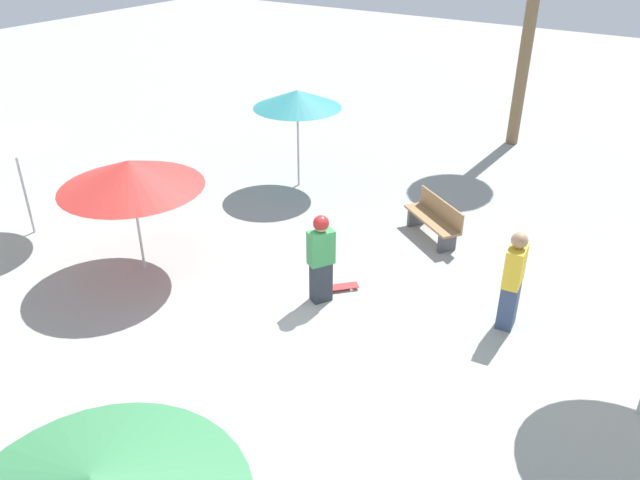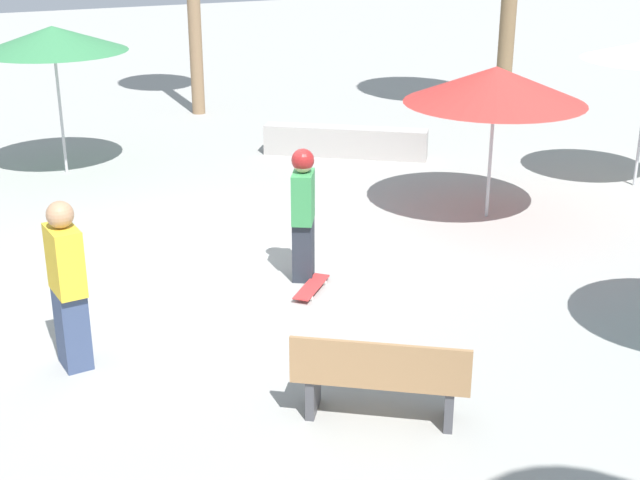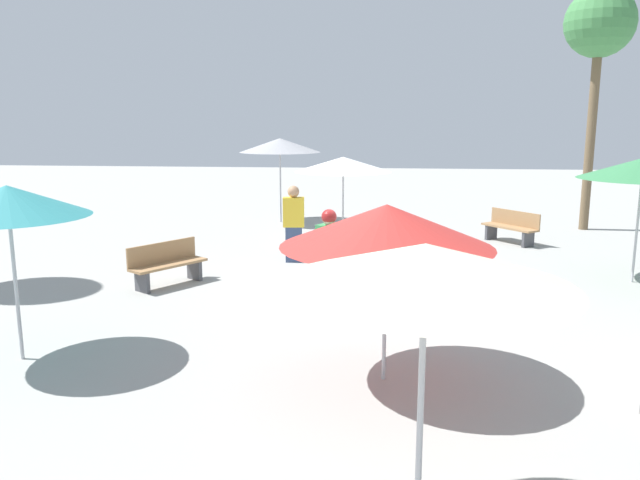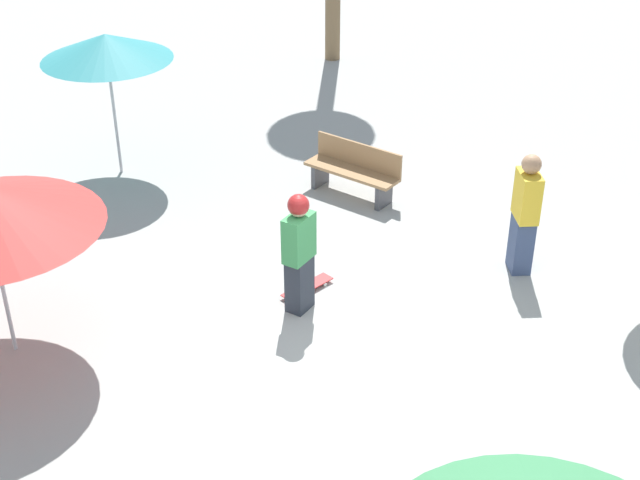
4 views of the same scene
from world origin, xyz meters
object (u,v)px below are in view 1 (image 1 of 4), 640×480
at_px(skater_main, 321,256).
at_px(bench_near, 434,219).
at_px(shade_umbrella_red, 130,174).
at_px(shade_umbrella_cream, 10,133).
at_px(skateboard, 337,287).
at_px(bystander_watching, 512,281).
at_px(shade_umbrella_teal, 297,99).

height_order(skater_main, bench_near, skater_main).
bearing_deg(shade_umbrella_red, shade_umbrella_cream, 4.52).
bearing_deg(skateboard, skater_main, -146.83).
bearing_deg(bystander_watching, shade_umbrella_cream, 97.71).
relative_size(skater_main, shade_umbrella_cream, 0.70).
bearing_deg(shade_umbrella_red, bystander_watching, -162.32).
height_order(skateboard, shade_umbrella_red, shade_umbrella_red).
height_order(skater_main, bystander_watching, bystander_watching).
distance_m(bench_near, shade_umbrella_cream, 8.74).
relative_size(skateboard, shade_umbrella_cream, 0.30).
distance_m(skateboard, shade_umbrella_teal, 5.32).
xyz_separation_m(shade_umbrella_teal, bystander_watching, (-6.27, 2.90, -1.31)).
relative_size(bench_near, shade_umbrella_cream, 0.66).
distance_m(shade_umbrella_red, bystander_watching, 6.86).
distance_m(shade_umbrella_cream, bystander_watching, 9.95).
relative_size(skateboard, shade_umbrella_teal, 0.30).
bearing_deg(shade_umbrella_teal, skater_main, 129.46).
xyz_separation_m(bench_near, bystander_watching, (-2.32, 2.20, 0.45)).
bearing_deg(shade_umbrella_teal, skateboard, 133.28).
xyz_separation_m(skater_main, shade_umbrella_teal, (3.26, -3.96, 1.29)).
xyz_separation_m(bench_near, shade_umbrella_red, (4.14, 4.26, 1.55)).
xyz_separation_m(shade_umbrella_red, bystander_watching, (-6.46, -2.06, -1.10)).
bearing_deg(shade_umbrella_teal, shade_umbrella_red, 87.89).
bearing_deg(shade_umbrella_red, skateboard, -158.21).
height_order(skateboard, bystander_watching, bystander_watching).
relative_size(skater_main, bench_near, 1.07).
bearing_deg(shade_umbrella_red, shade_umbrella_teal, -92.11).
relative_size(skateboard, bench_near, 0.46).
relative_size(skater_main, bystander_watching, 0.95).
relative_size(shade_umbrella_red, shade_umbrella_cream, 1.10).
height_order(skater_main, shade_umbrella_red, shade_umbrella_red).
bearing_deg(bench_near, skater_main, 112.64).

